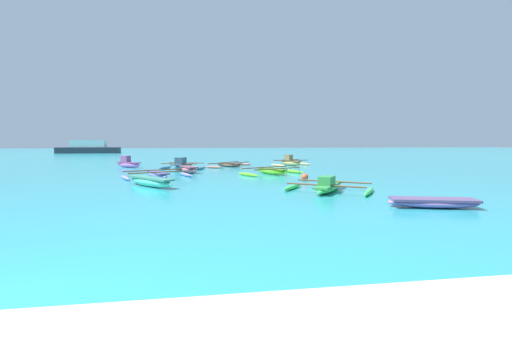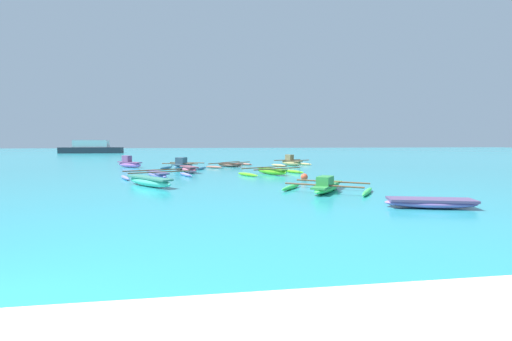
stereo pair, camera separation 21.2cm
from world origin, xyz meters
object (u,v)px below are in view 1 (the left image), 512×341
Objects in this scene: moored_boat_4 at (182,165)px; moored_boat_8 at (157,174)px; moored_boat_1 at (128,163)px; moored_boat_9 at (271,171)px; moored_boat_7 at (433,202)px; moored_boat_2 at (329,186)px; distant_ferry at (88,148)px; moored_boat_6 at (189,169)px; mooring_buoy_0 at (305,177)px; moored_boat_5 at (150,181)px; moored_boat_0 at (229,165)px; moored_boat_3 at (290,162)px.

moored_boat_4 is 0.86× the size of moored_boat_8.
moored_boat_1 is 0.55× the size of moored_boat_9.
moored_boat_9 is (-2.90, 11.92, 0.04)m from moored_boat_7.
moored_boat_2 is 0.37× the size of distant_ferry.
moored_boat_7 is 14.78m from moored_boat_8.
moored_boat_8 is at bearing 148.23° from moored_boat_7.
distant_ferry reaches higher than moored_boat_6.
moored_boat_7 is 8.33m from mooring_buoy_0.
moored_boat_0 is at bearing 121.13° from moored_boat_5.
mooring_buoy_0 is (6.48, -5.81, -0.05)m from moored_boat_6.
moored_boat_8 is at bearing -68.85° from distant_ferry.
moored_boat_1 is at bearing 157.65° from moored_boat_5.
moored_boat_3 is at bearing 129.78° from moored_boat_9.
mooring_buoy_0 is at bearing -1.33° from moored_boat_1.
moored_boat_4 is 3.27m from moored_boat_6.
moored_boat_5 is at bearing -30.66° from moored_boat_1.
moored_boat_2 is 14.89m from moored_boat_4.
moored_boat_3 reaches higher than moored_boat_2.
moored_boat_2 reaches higher than moored_boat_5.
moored_boat_2 is at bearing -20.97° from moored_boat_9.
moored_boat_2 reaches higher than moored_boat_7.
moored_boat_2 is (11.42, -15.81, -0.12)m from moored_boat_1.
moored_boat_3 is at bearing 107.49° from moored_boat_8.
moored_boat_7 is at bearing -34.46° from moored_boat_0.
moored_boat_4 is at bearing -109.25° from moored_boat_0.
moored_boat_7 is (2.03, -3.93, -0.05)m from moored_boat_2.
moored_boat_4 reaches higher than moored_boat_6.
moored_boat_1 is at bearing 70.72° from moored_boat_2.
moored_boat_8 is (-10.46, -8.93, -0.11)m from moored_boat_3.
moored_boat_2 reaches higher than mooring_buoy_0.
distant_ferry reaches higher than moored_boat_9.
moored_boat_4 reaches higher than moored_boat_0.
distant_ferry is (-18.77, 52.01, 0.75)m from moored_boat_5.
moored_boat_8 is at bearing 83.83° from moored_boat_2.
moored_boat_3 is (13.89, 0.07, -0.03)m from moored_boat_1.
distant_ferry reaches higher than mooring_buoy_0.
moored_boat_7 is at bearing -117.80° from moored_boat_2.
moored_boat_1 is 13.40m from moored_boat_5.
moored_boat_6 is (-8.72, -5.87, -0.06)m from moored_boat_3.
moored_boat_1 is at bearing -141.84° from moored_boat_0.
moored_boat_1 is 13.12m from moored_boat_9.
moored_boat_6 is (1.53, 7.10, 0.00)m from moored_boat_5.
moored_boat_8 is at bearing -167.14° from moored_boat_4.
moored_boat_6 is at bearing -65.68° from distant_ferry.
moored_boat_8 is (-1.14, -6.27, -0.11)m from moored_boat_4.
moored_boat_0 is 9.80m from moored_boat_8.
distant_ferry reaches higher than moored_boat_8.
moored_boat_1 is 9.50m from moored_boat_8.
moored_boat_3 is 1.18× the size of moored_boat_5.
distant_ferry is at bearing 60.67° from moored_boat_2.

